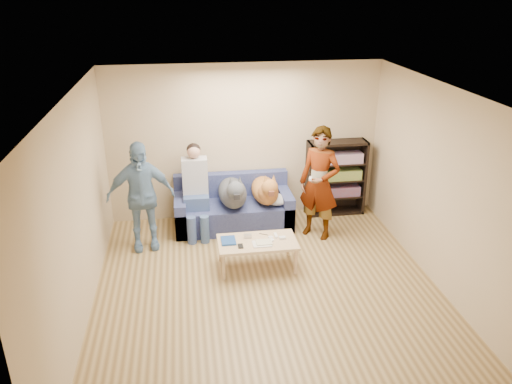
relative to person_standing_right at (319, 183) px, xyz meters
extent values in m
plane|color=brown|center=(-1.04, -1.53, -0.89)|extent=(5.00, 5.00, 0.00)
plane|color=white|center=(-1.04, -1.53, 1.71)|extent=(5.00, 5.00, 0.00)
plane|color=tan|center=(-1.04, 0.97, 0.41)|extent=(4.50, 0.00, 4.50)
plane|color=tan|center=(-1.04, -4.03, 0.41)|extent=(4.50, 0.00, 4.50)
plane|color=tan|center=(-3.29, -1.53, 0.41)|extent=(0.00, 5.00, 5.00)
plane|color=tan|center=(1.21, -1.53, 0.41)|extent=(0.00, 5.00, 5.00)
ellipsoid|color=silver|center=(-0.58, 0.36, -0.39)|extent=(0.42, 0.36, 0.15)
imported|color=gray|center=(0.00, 0.00, 0.00)|extent=(0.77, 0.75, 1.78)
imported|color=#7095B4|center=(-2.70, 0.02, -0.05)|extent=(1.02, 0.52, 1.68)
cube|color=silver|center=(-0.20, -0.20, 0.17)|extent=(0.08, 0.13, 0.03)
cube|color=navy|center=(-1.49, -0.78, -0.46)|extent=(0.20, 0.26, 0.03)
cube|color=silver|center=(-1.04, -0.93, -0.46)|extent=(0.26, 0.20, 0.02)
cube|color=beige|center=(-1.01, -0.91, -0.45)|extent=(0.22, 0.17, 0.01)
cube|color=#ADAEB2|center=(-1.21, -0.71, -0.45)|extent=(0.11, 0.06, 0.05)
cube|color=white|center=(-0.81, -0.73, -0.46)|extent=(0.04, 0.13, 0.03)
cube|color=white|center=(-0.73, -0.81, -0.46)|extent=(0.09, 0.06, 0.03)
cylinder|color=white|center=(-0.89, -0.85, -0.46)|extent=(0.07, 0.07, 0.02)
cylinder|color=silver|center=(-0.89, -0.77, -0.46)|extent=(0.07, 0.07, 0.02)
cylinder|color=orange|center=(-1.11, -0.99, -0.47)|extent=(0.13, 0.06, 0.01)
cylinder|color=black|center=(-0.97, -0.65, -0.47)|extent=(0.13, 0.08, 0.01)
cube|color=black|center=(-1.34, -0.95, -0.46)|extent=(0.07, 0.12, 0.02)
cube|color=#515B93|center=(-1.29, 0.52, -0.68)|extent=(1.90, 0.85, 0.42)
cube|color=#515B93|center=(-1.29, 0.86, -0.27)|extent=(1.90, 0.18, 0.40)
cube|color=#515B93|center=(-2.15, 0.52, -0.60)|extent=(0.18, 0.85, 0.58)
cube|color=#515B93|center=(-0.43, 0.52, -0.60)|extent=(0.18, 0.85, 0.58)
cube|color=#3C5E85|center=(-1.89, 0.44, -0.36)|extent=(0.40, 0.38, 0.22)
cylinder|color=#3F578B|center=(-1.99, 0.02, -0.68)|extent=(0.14, 0.14, 0.47)
cylinder|color=#456099|center=(-1.79, 0.02, -0.68)|extent=(0.14, 0.14, 0.47)
cube|color=#B5B5BA|center=(-1.89, 0.54, 0.03)|extent=(0.40, 0.24, 0.58)
sphere|color=tan|center=(-1.89, 0.54, 0.43)|extent=(0.21, 0.21, 0.21)
ellipsoid|color=black|center=(-1.89, 0.57, 0.46)|extent=(0.22, 0.22, 0.19)
ellipsoid|color=#45494E|center=(-1.30, 0.48, -0.28)|extent=(0.45, 0.94, 0.39)
sphere|color=#494A53|center=(-1.30, 0.16, -0.18)|extent=(0.34, 0.34, 0.34)
sphere|color=#53575E|center=(-1.30, -0.02, -0.03)|extent=(0.28, 0.28, 0.28)
cube|color=black|center=(-1.30, -0.14, -0.07)|extent=(0.09, 0.13, 0.08)
cone|color=#494C53|center=(-1.37, 0.01, 0.12)|extent=(0.09, 0.09, 0.13)
cone|color=#484B51|center=(-1.23, 0.01, 0.12)|extent=(0.09, 0.09, 0.13)
cylinder|color=#4A4E54|center=(-1.30, 0.91, -0.31)|extent=(0.05, 0.31, 0.18)
ellipsoid|color=#AF6435|center=(-0.76, 0.53, -0.29)|extent=(0.43, 0.89, 0.37)
sphere|color=#B97838|center=(-0.76, 0.23, -0.20)|extent=(0.32, 0.32, 0.32)
sphere|color=#AB7234|center=(-0.76, 0.07, -0.05)|extent=(0.26, 0.26, 0.26)
cube|color=brown|center=(-0.76, -0.04, -0.09)|extent=(0.08, 0.12, 0.07)
cone|color=#AE7B35|center=(-0.83, 0.09, 0.08)|extent=(0.08, 0.08, 0.12)
cone|color=#B87638|center=(-0.70, 0.09, 0.08)|extent=(0.08, 0.08, 0.12)
cylinder|color=#BB6D39|center=(-0.76, 0.92, -0.32)|extent=(0.05, 0.29, 0.17)
cube|color=#D8B584|center=(-1.09, -0.83, -0.49)|extent=(1.10, 0.60, 0.04)
cylinder|color=tan|center=(-1.59, -1.08, -0.70)|extent=(0.05, 0.05, 0.38)
cylinder|color=tan|center=(-0.59, -1.08, -0.70)|extent=(0.05, 0.05, 0.38)
cylinder|color=tan|center=(-1.59, -0.58, -0.70)|extent=(0.05, 0.05, 0.38)
cylinder|color=#D8C085|center=(-0.59, -0.58, -0.70)|extent=(0.05, 0.05, 0.38)
cube|color=black|center=(0.03, 0.79, -0.24)|extent=(0.04, 0.34, 1.30)
cube|color=black|center=(0.99, 0.79, -0.24)|extent=(0.04, 0.34, 1.30)
cube|color=black|center=(0.51, 0.79, 0.39)|extent=(1.00, 0.34, 0.04)
cube|color=black|center=(0.51, 0.79, -0.87)|extent=(1.00, 0.34, 0.04)
cube|color=black|center=(0.51, 0.95, -0.24)|extent=(1.00, 0.02, 1.30)
cube|color=black|center=(0.51, 0.79, -0.57)|extent=(0.94, 0.32, 0.03)
cube|color=black|center=(0.51, 0.79, -0.27)|extent=(0.94, 0.32, 0.02)
cube|color=black|center=(0.51, 0.79, 0.03)|extent=(0.94, 0.32, 0.02)
cube|color=#B23333|center=(0.51, 0.77, -0.47)|extent=(0.84, 0.24, 0.17)
cube|color=gold|center=(0.51, 0.77, -0.17)|extent=(0.84, 0.24, 0.17)
cube|color=#994C99|center=(0.51, 0.77, 0.13)|extent=(0.84, 0.24, 0.17)
camera|label=1|loc=(-2.01, -6.89, 2.86)|focal=35.00mm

